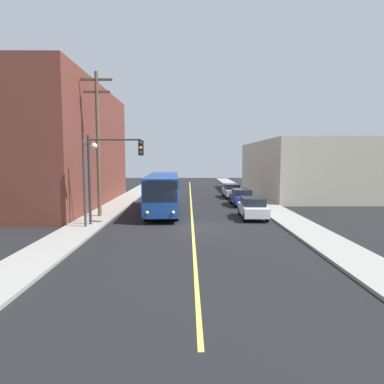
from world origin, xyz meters
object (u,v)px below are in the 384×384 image
at_px(city_bus, 163,191).
at_px(parked_car_blue, 242,197).
at_px(traffic_signal_left_corner, 112,163).
at_px(street_lamp_left, 87,172).
at_px(utility_pole_near, 98,138).
at_px(parked_car_white, 253,208).
at_px(parked_car_silver, 232,190).

distance_m(city_bus, parked_car_blue, 8.54).
bearing_deg(parked_car_blue, traffic_signal_left_corner, -134.94).
bearing_deg(parked_car_blue, city_bus, -150.50).
bearing_deg(parked_car_blue, street_lamp_left, -136.49).
bearing_deg(utility_pole_near, parked_car_white, -2.03).
bearing_deg(parked_car_blue, parked_car_silver, 90.76).
xyz_separation_m(parked_car_blue, parked_car_silver, (-0.09, 6.94, 0.00)).
bearing_deg(utility_pole_near, city_bus, 30.29).
bearing_deg(utility_pole_near, parked_car_blue, 29.81).
height_order(parked_car_white, parked_car_silver, same).
xyz_separation_m(parked_car_silver, street_lamp_left, (-11.67, -18.10, 2.90)).
xyz_separation_m(parked_car_blue, street_lamp_left, (-11.76, -11.16, 2.90)).
xyz_separation_m(parked_car_blue, utility_pole_near, (-12.12, -6.94, 5.30)).
height_order(utility_pole_near, traffic_signal_left_corner, utility_pole_near).
bearing_deg(parked_car_silver, parked_car_white, -90.69).
xyz_separation_m(parked_car_blue, traffic_signal_left_corner, (-10.35, -10.37, 3.46)).
relative_size(traffic_signal_left_corner, street_lamp_left, 1.09).
bearing_deg(utility_pole_near, street_lamp_left, -85.20).
distance_m(parked_car_white, utility_pole_near, 12.99).
distance_m(parked_car_silver, traffic_signal_left_corner, 20.41).
distance_m(parked_car_blue, street_lamp_left, 16.47).
bearing_deg(city_bus, street_lamp_left, -122.06).
height_order(parked_car_blue, street_lamp_left, street_lamp_left).
xyz_separation_m(parked_car_white, traffic_signal_left_corner, (-10.08, -3.01, 3.46)).
relative_size(parked_car_silver, utility_pole_near, 0.41).
distance_m(utility_pole_near, traffic_signal_left_corner, 4.27).
bearing_deg(street_lamp_left, city_bus, 57.94).
height_order(city_bus, street_lamp_left, street_lamp_left).
relative_size(utility_pole_near, traffic_signal_left_corner, 1.82).
distance_m(parked_car_white, traffic_signal_left_corner, 11.08).
xyz_separation_m(parked_car_silver, traffic_signal_left_corner, (-10.25, -17.30, 3.46)).
distance_m(city_bus, parked_car_white, 7.86).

